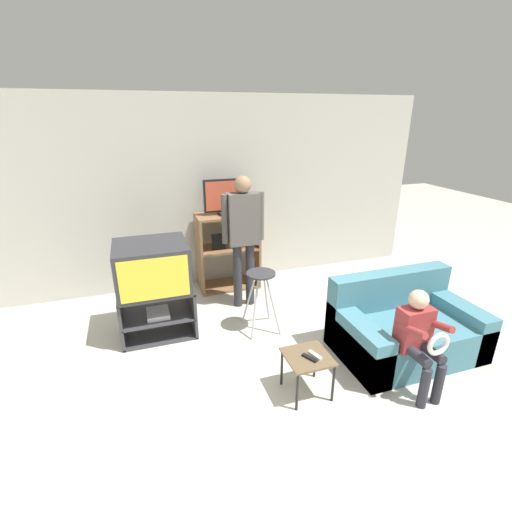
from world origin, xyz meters
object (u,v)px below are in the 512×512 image
at_px(person_seated_child, 419,336).
at_px(remote_control_white, 315,355).
at_px(television_main, 152,267).
at_px(television_flat, 226,198).
at_px(person_standing_adult, 243,230).
at_px(remote_control_black, 310,358).
at_px(folding_stool, 261,285).
at_px(couch, 404,328).
at_px(media_shelf, 228,251).
at_px(snack_table, 308,361).
at_px(tv_stand, 158,311).

bearing_deg(person_seated_child, remote_control_white, 165.59).
bearing_deg(television_main, remote_control_white, -49.94).
height_order(television_flat, person_standing_adult, person_standing_adult).
xyz_separation_m(remote_control_black, remote_control_white, (0.06, 0.02, 0.00)).
distance_m(folding_stool, person_seated_child, 1.68).
relative_size(remote_control_white, couch, 0.10).
height_order(television_main, media_shelf, media_shelf).
distance_m(remote_control_white, person_standing_adult, 1.89).
relative_size(folding_stool, couch, 0.51).
bearing_deg(couch, television_main, 154.05).
relative_size(television_main, folding_stool, 1.07).
bearing_deg(snack_table, television_main, 129.09).
xyz_separation_m(remote_control_black, person_seated_child, (0.94, -0.20, 0.15)).
relative_size(remote_control_white, person_seated_child, 0.15).
bearing_deg(folding_stool, snack_table, -88.07).
xyz_separation_m(media_shelf, snack_table, (0.10, -2.36, -0.22)).
distance_m(media_shelf, folding_stool, 1.23).
height_order(television_flat, folding_stool, television_flat).
distance_m(television_flat, remote_control_white, 2.55).
relative_size(television_main, remote_control_white, 5.29).
bearing_deg(couch, remote_control_black, -166.12).
distance_m(television_main, remote_control_white, 1.95).
bearing_deg(media_shelf, television_main, -139.28).
bearing_deg(person_seated_child, person_standing_adult, 116.11).
bearing_deg(folding_stool, person_seated_child, -54.65).
bearing_deg(couch, folding_stool, 146.05).
relative_size(tv_stand, television_flat, 1.36).
relative_size(remote_control_black, remote_control_white, 1.00).
xyz_separation_m(media_shelf, person_standing_adult, (0.05, -0.60, 0.47)).
bearing_deg(remote_control_black, tv_stand, 100.51).
bearing_deg(media_shelf, couch, -57.36).
relative_size(media_shelf, remote_control_black, 7.45).
height_order(snack_table, remote_control_white, remote_control_white).
height_order(tv_stand, folding_stool, folding_stool).
relative_size(television_main, snack_table, 1.96).
bearing_deg(person_standing_adult, remote_control_white, -86.62).
bearing_deg(snack_table, television_flat, 92.67).
height_order(media_shelf, remote_control_black, media_shelf).
xyz_separation_m(snack_table, person_seated_child, (0.93, -0.25, 0.22)).
height_order(tv_stand, person_seated_child, person_seated_child).
bearing_deg(folding_stool, remote_control_white, -85.23).
distance_m(television_flat, folding_stool, 1.44).
bearing_deg(couch, person_seated_child, -120.67).
bearing_deg(couch, snack_table, -167.84).
distance_m(remote_control_black, person_seated_child, 0.97).
xyz_separation_m(remote_control_white, person_seated_child, (0.88, -0.23, 0.15)).
xyz_separation_m(media_shelf, couch, (1.34, -2.09, -0.29)).
distance_m(television_main, folding_stool, 1.20).
bearing_deg(television_main, tv_stand, -49.83).
relative_size(television_main, remote_control_black, 5.29).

